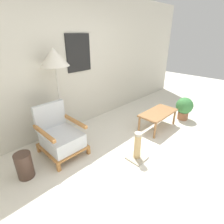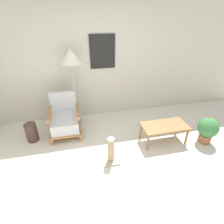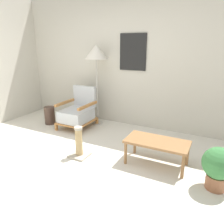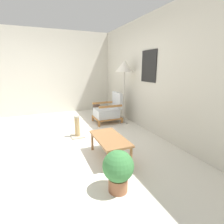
{
  "view_description": "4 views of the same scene",
  "coord_description": "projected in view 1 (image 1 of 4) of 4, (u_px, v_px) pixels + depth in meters",
  "views": [
    {
      "loc": [
        -1.92,
        -0.9,
        1.92
      ],
      "look_at": [
        0.23,
        1.2,
        0.55
      ],
      "focal_mm": 28.0,
      "sensor_mm": 36.0,
      "label": 1
    },
    {
      "loc": [
        -0.44,
        -1.78,
        2.32
      ],
      "look_at": [
        0.23,
        1.2,
        0.55
      ],
      "focal_mm": 28.0,
      "sensor_mm": 36.0,
      "label": 2
    },
    {
      "loc": [
        1.92,
        -2.1,
        1.71
      ],
      "look_at": [
        0.23,
        1.2,
        0.55
      ],
      "focal_mm": 35.0,
      "sensor_mm": 36.0,
      "label": 3
    },
    {
      "loc": [
        3.74,
        -0.28,
        1.52
      ],
      "look_at": [
        0.23,
        1.2,
        0.55
      ],
      "focal_mm": 28.0,
      "sensor_mm": 36.0,
      "label": 4
    }
  ],
  "objects": [
    {
      "name": "coffee_table",
      "position": [
        158.0,
        114.0,
        3.74
      ],
      "size": [
        0.9,
        0.46,
        0.38
      ],
      "color": "olive",
      "rests_on": "ground_plane"
    },
    {
      "name": "potted_plant",
      "position": [
        184.0,
        107.0,
        4.14
      ],
      "size": [
        0.39,
        0.39,
        0.54
      ],
      "color": "#935B3D",
      "rests_on": "ground_plane"
    },
    {
      "name": "wall_back",
      "position": [
        69.0,
        64.0,
        3.44
      ],
      "size": [
        8.0,
        0.09,
        2.7
      ],
      "color": "beige",
      "rests_on": "ground_plane"
    },
    {
      "name": "armchair",
      "position": [
        60.0,
        136.0,
        2.95
      ],
      "size": [
        0.62,
        0.72,
        0.84
      ],
      "color": "#B2753D",
      "rests_on": "ground_plane"
    },
    {
      "name": "vase",
      "position": [
        24.0,
        165.0,
        2.48
      ],
      "size": [
        0.23,
        0.23,
        0.39
      ],
      "primitive_type": "cylinder",
      "color": "#473328",
      "rests_on": "ground_plane"
    },
    {
      "name": "scratching_post",
      "position": [
        137.0,
        149.0,
        2.84
      ],
      "size": [
        0.29,
        0.29,
        0.49
      ],
      "color": "#B2A893",
      "rests_on": "ground_plane"
    },
    {
      "name": "ground_plane",
      "position": [
        158.0,
        173.0,
        2.62
      ],
      "size": [
        14.0,
        14.0,
        0.0
      ],
      "primitive_type": "plane",
      "color": "silver"
    },
    {
      "name": "floor_lamp",
      "position": [
        54.0,
        60.0,
        2.86
      ],
      "size": [
        0.48,
        0.48,
        1.7
      ],
      "color": "#B7B2A8",
      "rests_on": "ground_plane"
    }
  ]
}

